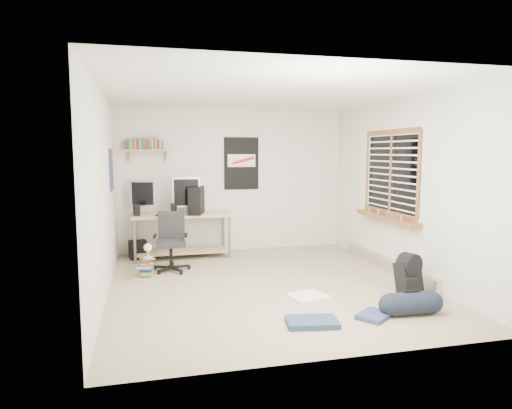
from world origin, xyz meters
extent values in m
cube|color=gray|center=(0.00, 0.00, -0.01)|extent=(4.00, 4.50, 0.01)
cube|color=white|center=(0.00, 0.00, 2.50)|extent=(4.00, 4.50, 0.01)
cube|color=silver|center=(0.00, 2.25, 1.25)|extent=(4.00, 0.01, 2.50)
cube|color=silver|center=(-2.00, 0.00, 1.25)|extent=(0.01, 4.50, 2.50)
cube|color=silver|center=(2.00, 0.00, 1.25)|extent=(0.01, 4.50, 2.50)
cube|color=tan|center=(-0.94, 1.91, 0.36)|extent=(1.67, 0.79, 0.75)
cube|color=#AFAEB4|center=(-1.57, 2.00, 0.96)|extent=(0.40, 0.17, 0.43)
cube|color=#A7A6AB|center=(-0.87, 1.75, 0.99)|extent=(0.45, 0.12, 0.49)
cube|color=black|center=(-0.71, 1.73, 0.97)|extent=(0.31, 0.46, 0.44)
cube|color=black|center=(-1.18, 1.61, 0.76)|extent=(0.39, 0.21, 0.02)
cube|color=black|center=(-1.66, 1.75, 0.83)|extent=(0.11, 0.11, 0.18)
cube|color=black|center=(-1.08, 1.70, 0.84)|extent=(0.10, 0.10, 0.18)
cube|color=black|center=(-1.17, 1.01, 0.49)|extent=(0.64, 0.64, 0.87)
cube|color=tan|center=(-1.45, 2.14, 1.78)|extent=(0.80, 0.22, 0.24)
cube|color=black|center=(0.15, 2.23, 1.55)|extent=(0.62, 0.03, 0.92)
cube|color=navy|center=(-1.99, 1.20, 1.50)|extent=(0.02, 0.42, 0.60)
cube|color=brown|center=(1.95, 0.30, 1.45)|extent=(0.10, 1.50, 1.26)
cube|color=#B7B2A8|center=(1.96, 0.30, 0.09)|extent=(0.08, 2.50, 0.18)
cube|color=black|center=(1.63, -0.78, 0.20)|extent=(0.36, 0.32, 0.40)
cylinder|color=black|center=(1.25, -1.45, 0.14)|extent=(0.26, 0.26, 0.49)
cube|color=silver|center=(0.36, -0.65, 0.02)|extent=(0.51, 0.46, 0.04)
cube|color=#22344D|center=(0.10, -1.48, 0.03)|extent=(0.56, 0.41, 0.06)
cube|color=navy|center=(0.82, -1.44, 0.03)|extent=(0.46, 0.44, 0.05)
cube|color=olive|center=(-1.52, 0.77, 0.15)|extent=(0.51, 0.46, 0.29)
cube|color=white|center=(-1.50, 0.75, 0.38)|extent=(0.17, 0.23, 0.21)
cube|color=black|center=(-1.66, 1.96, 0.14)|extent=(0.31, 0.31, 0.31)
camera|label=1|loc=(-1.51, -5.69, 1.76)|focal=32.00mm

